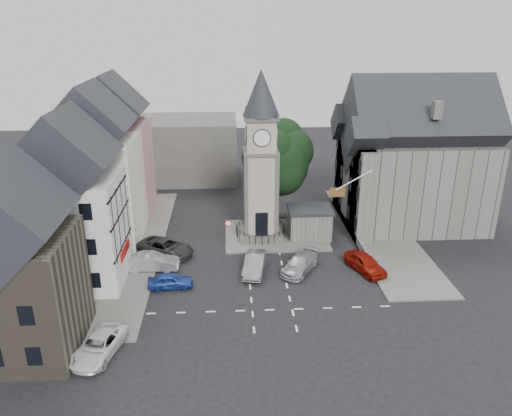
{
  "coord_description": "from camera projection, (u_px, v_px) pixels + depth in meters",
  "views": [
    {
      "loc": [
        -3.03,
        -37.49,
        20.54
      ],
      "look_at": [
        -0.63,
        5.0,
        4.17
      ],
      "focal_mm": 35.0,
      "sensor_mm": 36.0,
      "label": 1
    }
  ],
  "objects": [
    {
      "name": "terrace_pink",
      "position": [
        114.0,
        154.0,
        54.2
      ],
      "size": [
        8.1,
        7.6,
        12.8
      ],
      "color": "tan",
      "rests_on": "ground"
    },
    {
      "name": "warning_sign_post",
      "position": [
        228.0,
        228.0,
        46.64
      ],
      "size": [
        0.7,
        0.19,
        2.85
      ],
      "color": "black",
      "rests_on": "ground"
    },
    {
      "name": "car_west_grey",
      "position": [
        166.0,
        247.0,
        45.74
      ],
      "size": [
        5.88,
        4.8,
        1.49
      ],
      "primitive_type": "imported",
      "rotation": [
        0.0,
        0.0,
        1.05
      ],
      "color": "#2A2B2D",
      "rests_on": "ground"
    },
    {
      "name": "car_east_red",
      "position": [
        365.0,
        263.0,
        42.77
      ],
      "size": [
        3.36,
        4.84,
        1.53
      ],
      "primitive_type": "imported",
      "rotation": [
        0.0,
        0.0,
        0.38
      ],
      "color": "maroon",
      "rests_on": "ground"
    },
    {
      "name": "pavement_west",
      "position": [
        131.0,
        247.0,
        47.38
      ],
      "size": [
        6.0,
        30.0,
        0.14
      ],
      "primitive_type": "cube",
      "color": "#595651",
      "rests_on": "ground"
    },
    {
      "name": "pedestrian",
      "position": [
        353.0,
        227.0,
        49.91
      ],
      "size": [
        0.71,
        0.66,
        1.62
      ],
      "primitive_type": "imported",
      "rotation": [
        0.0,
        0.0,
        3.77
      ],
      "color": "beige",
      "rests_on": "ground"
    },
    {
      "name": "east_building",
      "position": [
        410.0,
        165.0,
        51.29
      ],
      "size": [
        14.4,
        11.4,
        12.6
      ],
      "color": "#62605A",
      "rests_on": "ground"
    },
    {
      "name": "town_tree",
      "position": [
        277.0,
        155.0,
        52.18
      ],
      "size": [
        7.2,
        7.2,
        10.8
      ],
      "color": "black",
      "rests_on": "ground"
    },
    {
      "name": "terrace_tudor",
      "position": [
        72.0,
        211.0,
        39.43
      ],
      "size": [
        8.1,
        7.6,
        12.0
      ],
      "color": "silver",
      "rests_on": "ground"
    },
    {
      "name": "van_sw_white",
      "position": [
        99.0,
        346.0,
        32.19
      ],
      "size": [
        3.44,
        5.25,
        1.34
      ],
      "primitive_type": "imported",
      "rotation": [
        0.0,
        0.0,
        -0.27
      ],
      "color": "silver",
      "rests_on": "ground"
    },
    {
      "name": "stone_shelter",
      "position": [
        309.0,
        223.0,
        49.15
      ],
      "size": [
        4.3,
        3.3,
        3.08
      ],
      "color": "#62605A",
      "rests_on": "ground"
    },
    {
      "name": "building_sw_stone",
      "position": [
        8.0,
        276.0,
        31.27
      ],
      "size": [
        8.6,
        7.6,
        10.4
      ],
      "color": "#4B4338",
      "rests_on": "ground"
    },
    {
      "name": "flagpole",
      "position": [
        354.0,
        180.0,
        44.1
      ],
      "size": [
        3.68,
        0.1,
        2.74
      ],
      "color": "white",
      "rests_on": "ground"
    },
    {
      "name": "backdrop_west",
      "position": [
        161.0,
        149.0,
        66.49
      ],
      "size": [
        20.0,
        10.0,
        8.0
      ],
      "primitive_type": "cube",
      "color": "#4C4944",
      "rests_on": "ground"
    },
    {
      "name": "car_west_silver",
      "position": [
        152.0,
        262.0,
        43.01
      ],
      "size": [
        4.62,
        1.68,
        1.51
      ],
      "primitive_type": "imported",
      "rotation": [
        0.0,
        0.0,
        1.55
      ],
      "color": "#9DA1A5",
      "rests_on": "ground"
    },
    {
      "name": "ground",
      "position": [
        267.0,
        274.0,
        42.47
      ],
      "size": [
        120.0,
        120.0,
        0.0
      ],
      "primitive_type": "plane",
      "color": "black",
      "rests_on": "ground"
    },
    {
      "name": "clock_tower",
      "position": [
        261.0,
        157.0,
        47.0
      ],
      "size": [
        4.86,
        4.86,
        16.25
      ],
      "color": "#4C4944",
      "rests_on": "ground"
    },
    {
      "name": "road_markings",
      "position": [
        272.0,
        310.0,
        37.34
      ],
      "size": [
        20.0,
        8.0,
        0.01
      ],
      "primitive_type": "cube",
      "color": "silver",
      "rests_on": "ground"
    },
    {
      "name": "pavement_east",
      "position": [
        379.0,
        233.0,
        50.53
      ],
      "size": [
        6.0,
        26.0,
        0.14
      ],
      "primitive_type": "cube",
      "color": "#595651",
      "rests_on": "ground"
    },
    {
      "name": "car_island_silver",
      "position": [
        255.0,
        264.0,
        42.61
      ],
      "size": [
        2.42,
        4.85,
        1.53
      ],
      "primitive_type": "imported",
      "rotation": [
        0.0,
        0.0,
        -0.18
      ],
      "color": "gray",
      "rests_on": "ground"
    },
    {
      "name": "car_island_east",
      "position": [
        300.0,
        264.0,
        42.84
      ],
      "size": [
        4.2,
        5.1,
        1.39
      ],
      "primitive_type": "imported",
      "rotation": [
        0.0,
        0.0,
        -0.56
      ],
      "color": "#A2A4AA",
      "rests_on": "ground"
    },
    {
      "name": "east_boundary_wall",
      "position": [
        347.0,
        222.0,
        52.11
      ],
      "size": [
        0.4,
        16.0,
        0.9
      ],
      "primitive_type": "cube",
      "color": "#62605A",
      "rests_on": "ground"
    },
    {
      "name": "central_island",
      "position": [
        275.0,
        235.0,
        49.97
      ],
      "size": [
        10.0,
        8.0,
        0.16
      ],
      "primitive_type": "cube",
      "color": "#595651",
      "rests_on": "ground"
    },
    {
      "name": "terrace_cream",
      "position": [
        96.0,
        176.0,
        46.74
      ],
      "size": [
        8.1,
        7.6,
        12.8
      ],
      "color": "#F2EECB",
      "rests_on": "ground"
    },
    {
      "name": "car_west_blue",
      "position": [
        170.0,
        281.0,
        40.2
      ],
      "size": [
        3.73,
        1.71,
        1.24
      ],
      "primitive_type": "imported",
      "rotation": [
        0.0,
        0.0,
        1.64
      ],
      "color": "navy",
      "rests_on": "ground"
    }
  ]
}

